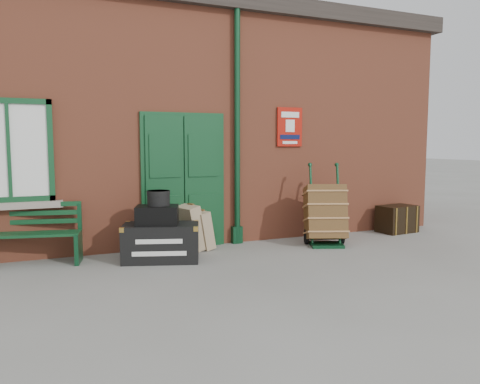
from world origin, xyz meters
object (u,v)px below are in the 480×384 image
bench (27,232)px  porter_trolley (325,214)px  houdini_trunk (161,242)px  dark_trunk (397,219)px

bench → porter_trolley: 4.76m
bench → houdini_trunk: 1.93m
bench → houdini_trunk: bench is taller
bench → porter_trolley: size_ratio=1.12×
houdini_trunk → porter_trolley: 2.90m
porter_trolley → dark_trunk: size_ratio=1.88×
porter_trolley → bench: bearing=-165.5°
bench → porter_trolley: bearing=5.2°
dark_trunk → houdini_trunk: bearing=178.7°
porter_trolley → dark_trunk: porter_trolley is taller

